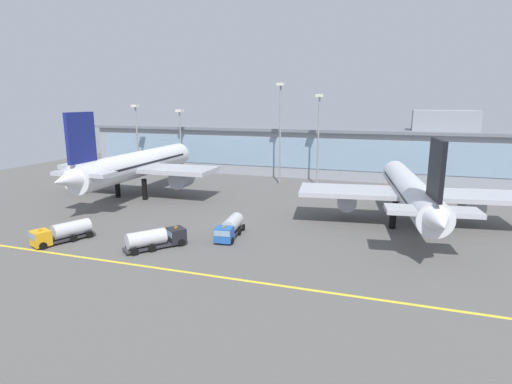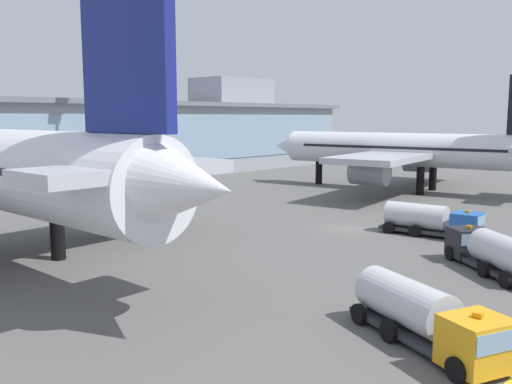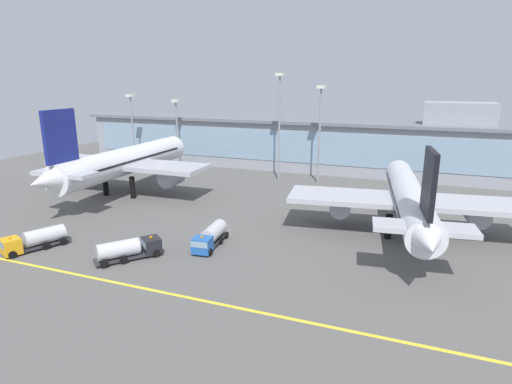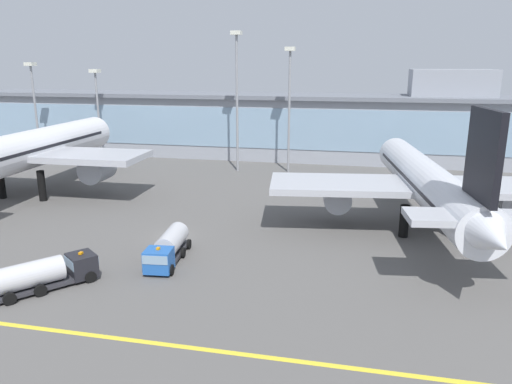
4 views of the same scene
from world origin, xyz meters
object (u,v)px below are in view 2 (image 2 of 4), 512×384
at_px(apron_light_mast_west, 167,89).
at_px(airliner_near_right, 409,151).
at_px(fuel_tanker_truck, 491,250).
at_px(service_truck_far, 428,317).
at_px(apron_light_mast_far_east, 117,75).
at_px(baggage_tug_near, 434,220).

bearing_deg(apron_light_mast_west, airliner_near_right, -54.05).
bearing_deg(airliner_near_right, fuel_tanker_truck, 116.60).
distance_m(service_truck_far, apron_light_mast_far_east, 60.05).
distance_m(fuel_tanker_truck, apron_light_mast_far_east, 54.54).
height_order(fuel_tanker_truck, apron_light_mast_west, apron_light_mast_west).
bearing_deg(airliner_near_right, baggage_tug_near, 113.14).
bearing_deg(airliner_near_right, apron_light_mast_west, 28.17).
relative_size(airliner_near_right, apron_light_mast_west, 2.03).
bearing_deg(apron_light_mast_far_east, baggage_tug_near, -85.02).
xyz_separation_m(airliner_near_right, apron_light_mast_west, (-21.31, 29.38, 9.05)).
height_order(fuel_tanker_truck, apron_light_mast_far_east, apron_light_mast_far_east).
bearing_deg(service_truck_far, fuel_tanker_truck, 122.96).
relative_size(airliner_near_right, apron_light_mast_far_east, 1.81).
bearing_deg(service_truck_far, airliner_near_right, 141.58).
xyz_separation_m(fuel_tanker_truck, apron_light_mast_far_east, (4.37, 52.24, 15.04)).
bearing_deg(baggage_tug_near, service_truck_far, -72.09).
xyz_separation_m(fuel_tanker_truck, service_truck_far, (-15.32, -2.45, 0.00)).
height_order(airliner_near_right, apron_light_mast_far_east, apron_light_mast_far_east).
xyz_separation_m(airliner_near_right, fuel_tanker_truck, (-35.26, -24.13, -4.46)).
relative_size(service_truck_far, apron_light_mast_west, 0.41).
xyz_separation_m(baggage_tug_near, apron_light_mast_west, (5.72, 45.57, 13.51)).
height_order(service_truck_far, apron_light_mast_west, apron_light_mast_west).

